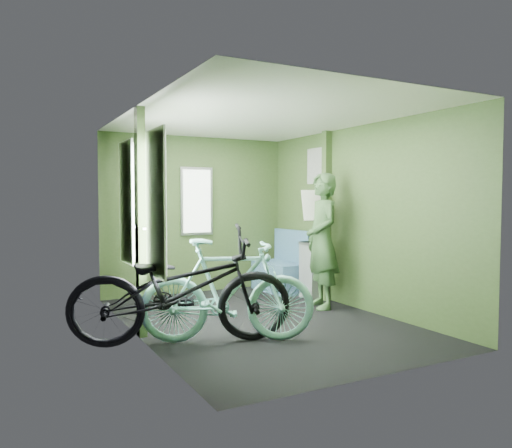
{
  "coord_description": "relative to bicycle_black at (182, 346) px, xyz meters",
  "views": [
    {
      "loc": [
        -2.67,
        -4.94,
        1.4
      ],
      "look_at": [
        0.0,
        0.1,
        1.1
      ],
      "focal_mm": 35.0,
      "sensor_mm": 36.0,
      "label": 1
    }
  ],
  "objects": [
    {
      "name": "passenger",
      "position": [
        2.13,
        0.75,
        0.86
      ],
      "size": [
        0.55,
        0.75,
        1.71
      ],
      "rotation": [
        0.0,
        0.0,
        -1.82
      ],
      "color": "#37572F",
      "rests_on": "ground"
    },
    {
      "name": "bicycle_mint",
      "position": [
        0.43,
        -0.09,
        0.0
      ],
      "size": [
        1.76,
        1.15,
        1.04
      ],
      "primitive_type": "imported",
      "rotation": [
        0.0,
        -0.05,
        1.17
      ],
      "color": "#91E5DE",
      "rests_on": "ground"
    },
    {
      "name": "bench_seat",
      "position": [
        2.26,
        1.97,
        0.27
      ],
      "size": [
        0.54,
        0.9,
        0.92
      ],
      "rotation": [
        0.0,
        0.0,
        0.06
      ],
      "color": "#324F6A",
      "rests_on": "ground"
    },
    {
      "name": "room",
      "position": [
        1.08,
        0.56,
        1.44
      ],
      "size": [
        4.0,
        4.02,
        2.31
      ],
      "color": "black",
      "rests_on": "ground"
    },
    {
      "name": "bicycle_black",
      "position": [
        0.0,
        0.0,
        0.0
      ],
      "size": [
        2.28,
        1.51,
        1.22
      ],
      "primitive_type": "imported",
      "rotation": [
        0.0,
        -0.19,
        1.27
      ],
      "color": "black",
      "rests_on": "ground"
    },
    {
      "name": "waste_box",
      "position": [
        2.38,
        1.32,
        0.39
      ],
      "size": [
        0.23,
        0.32,
        0.78
      ],
      "primitive_type": "cube",
      "color": "gray",
      "rests_on": "ground"
    }
  ]
}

